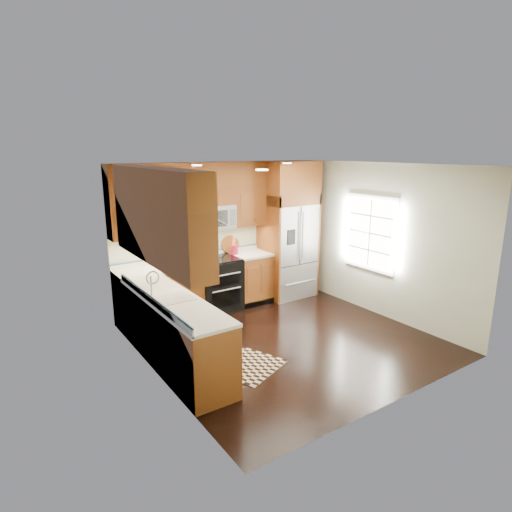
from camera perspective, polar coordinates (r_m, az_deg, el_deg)
ground at (r=6.63m, az=3.95°, el=-11.03°), size 4.00×4.00×0.00m
wall_back at (r=7.83m, az=-4.90°, el=2.90°), size 4.00×0.02×2.60m
wall_left at (r=5.25m, az=-13.37°, el=-3.07°), size 0.02×4.00×2.60m
wall_right at (r=7.57m, az=16.19°, el=1.99°), size 0.02×4.00×2.60m
window at (r=7.66m, az=14.99°, el=2.98°), size 0.04×1.10×1.30m
base_cabinets at (r=6.58m, az=-9.47°, el=-7.15°), size 2.85×3.00×0.90m
countertop at (r=6.59m, az=-8.93°, el=-2.79°), size 2.86×3.01×0.04m
upper_cabinets at (r=6.40m, az=-10.10°, el=6.80°), size 2.85×3.00×1.15m
range at (r=7.64m, az=-5.19°, el=-3.84°), size 0.76×0.67×0.95m
microwave at (r=7.47m, az=-5.88°, el=5.14°), size 0.76×0.40×0.42m
refrigerator at (r=8.23m, az=4.31°, el=3.49°), size 0.98×0.75×2.60m
sink_faucet at (r=5.63m, az=-11.49°, el=-5.06°), size 0.54×0.44×0.37m
rug at (r=6.05m, az=-3.50°, el=-13.60°), size 1.29×1.58×0.01m
knife_block at (r=7.41m, az=-8.81°, el=0.22°), size 0.15×0.17×0.29m
utensil_crock at (r=7.80m, az=-2.92°, el=1.13°), size 0.17×0.17×0.37m
cutting_board at (r=7.94m, az=-3.44°, el=0.51°), size 0.40×0.40×0.02m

